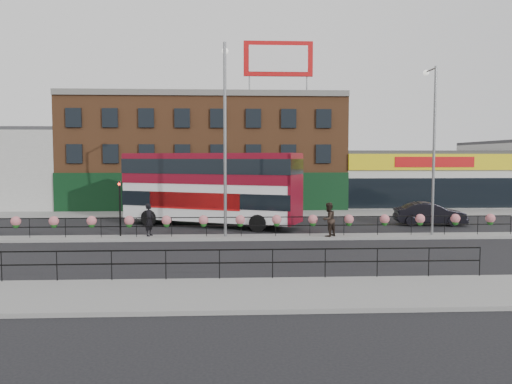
{
  "coord_description": "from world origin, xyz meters",
  "views": [
    {
      "loc": [
        -1.51,
        -28.6,
        4.71
      ],
      "look_at": [
        0.0,
        3.0,
        2.5
      ],
      "focal_mm": 35.0,
      "sensor_mm": 36.0,
      "label": 1
    }
  ],
  "objects_px": {
    "double_decker_bus": "(211,182)",
    "lamp_column_east": "(433,135)",
    "pedestrian_a": "(149,220)",
    "lamp_column_west": "(225,122)",
    "car": "(430,214)",
    "pedestrian_b": "(328,220)"
  },
  "relations": [
    {
      "from": "lamp_column_west",
      "to": "lamp_column_east",
      "type": "xyz_separation_m",
      "value": [
        12.17,
        -0.04,
        -0.73
      ]
    },
    {
      "from": "pedestrian_b",
      "to": "lamp_column_east",
      "type": "height_order",
      "value": "lamp_column_east"
    },
    {
      "from": "car",
      "to": "lamp_column_east",
      "type": "xyz_separation_m",
      "value": [
        -1.96,
        -4.93,
        5.2
      ]
    },
    {
      "from": "car",
      "to": "lamp_column_west",
      "type": "bearing_deg",
      "value": 115.9
    },
    {
      "from": "car",
      "to": "lamp_column_east",
      "type": "relative_size",
      "value": 0.5
    },
    {
      "from": "lamp_column_west",
      "to": "lamp_column_east",
      "type": "bearing_deg",
      "value": -0.2
    },
    {
      "from": "car",
      "to": "lamp_column_east",
      "type": "distance_m",
      "value": 7.43
    },
    {
      "from": "car",
      "to": "pedestrian_a",
      "type": "height_order",
      "value": "pedestrian_a"
    },
    {
      "from": "pedestrian_a",
      "to": "lamp_column_west",
      "type": "relative_size",
      "value": 0.17
    },
    {
      "from": "car",
      "to": "double_decker_bus",
      "type": "bearing_deg",
      "value": 96.24
    },
    {
      "from": "pedestrian_a",
      "to": "car",
      "type": "bearing_deg",
      "value": -58.84
    },
    {
      "from": "pedestrian_a",
      "to": "lamp_column_east",
      "type": "height_order",
      "value": "lamp_column_east"
    },
    {
      "from": "double_decker_bus",
      "to": "car",
      "type": "distance_m",
      "value": 15.35
    },
    {
      "from": "car",
      "to": "lamp_column_west",
      "type": "xyz_separation_m",
      "value": [
        -14.12,
        -4.89,
        5.93
      ]
    },
    {
      "from": "double_decker_bus",
      "to": "lamp_column_east",
      "type": "relative_size",
      "value": 1.26
    },
    {
      "from": "double_decker_bus",
      "to": "lamp_column_east",
      "type": "xyz_separation_m",
      "value": [
        13.22,
        -5.08,
        2.92
      ]
    },
    {
      "from": "double_decker_bus",
      "to": "pedestrian_b",
      "type": "height_order",
      "value": "double_decker_bus"
    },
    {
      "from": "pedestrian_b",
      "to": "lamp_column_west",
      "type": "distance_m",
      "value": 8.18
    },
    {
      "from": "double_decker_bus",
      "to": "pedestrian_b",
      "type": "xyz_separation_m",
      "value": [
        6.99,
        -5.68,
        -1.93
      ]
    },
    {
      "from": "car",
      "to": "pedestrian_b",
      "type": "bearing_deg",
      "value": 130.83
    },
    {
      "from": "lamp_column_west",
      "to": "lamp_column_east",
      "type": "relative_size",
      "value": 1.13
    },
    {
      "from": "pedestrian_a",
      "to": "lamp_column_east",
      "type": "bearing_deg",
      "value": -73.79
    }
  ]
}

